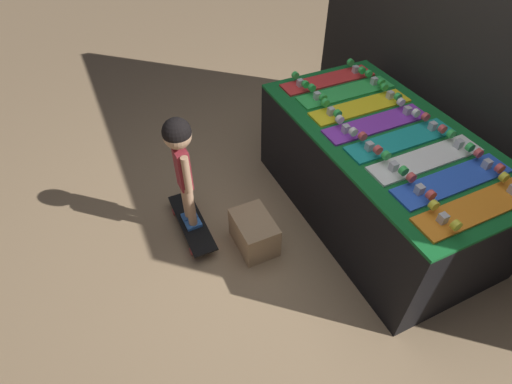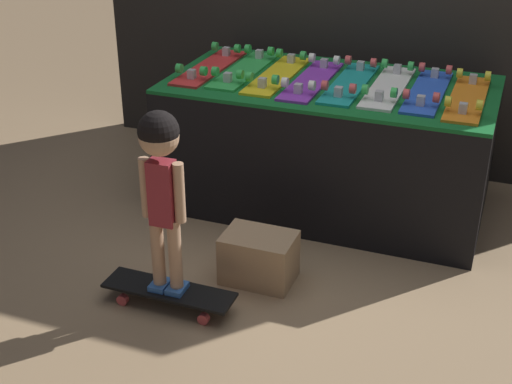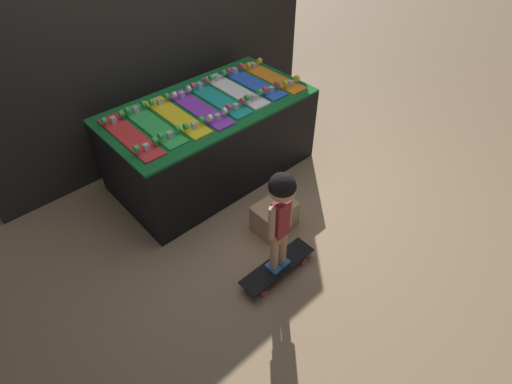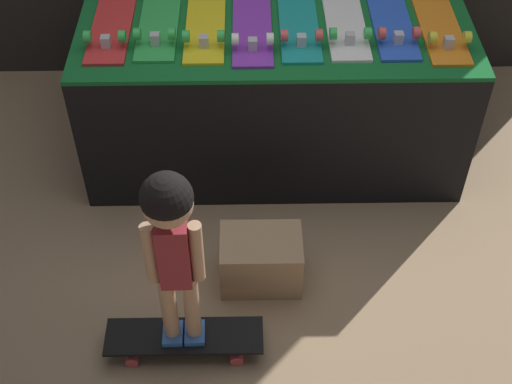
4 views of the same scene
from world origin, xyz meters
The scene contains 14 objects.
ground_plane centered at (0.00, 0.00, 0.00)m, with size 16.00×16.00×0.00m, color #9E7F5B.
back_wall centered at (0.00, 1.25, 1.11)m, with size 3.52×0.10×2.22m.
display_rack centered at (0.00, 0.56, 0.37)m, with size 1.81×0.96×0.74m.
skateboard_red_on_rack centered at (-0.74, 0.57, 0.76)m, with size 0.18×0.75×0.09m.
skateboard_green_on_rack centered at (-0.53, 0.58, 0.76)m, with size 0.18×0.75×0.09m.
skateboard_yellow_on_rack centered at (-0.32, 0.56, 0.76)m, with size 0.18×0.75×0.09m.
skateboard_purple_on_rack centered at (-0.11, 0.54, 0.76)m, with size 0.18×0.75×0.09m.
skateboard_teal_on_rack centered at (0.11, 0.56, 0.76)m, with size 0.18×0.75×0.09m.
skateboard_white_on_rack centered at (0.32, 0.57, 0.76)m, with size 0.18×0.75×0.09m.
skateboard_blue_on_rack centered at (0.53, 0.57, 0.76)m, with size 0.18×0.75×0.09m.
skateboard_orange_on_rack centered at (0.74, 0.54, 0.76)m, with size 0.18×0.75×0.09m.
skateboard_on_floor centered at (-0.40, -0.72, 0.07)m, with size 0.63×0.18×0.09m.
child centered at (-0.40, -0.72, 0.70)m, with size 0.21×0.18×0.88m.
storage_box centered at (-0.08, -0.37, 0.12)m, with size 0.35×0.24×0.25m.
Camera 3 is at (-1.74, -1.96, 2.50)m, focal length 28.00 mm.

